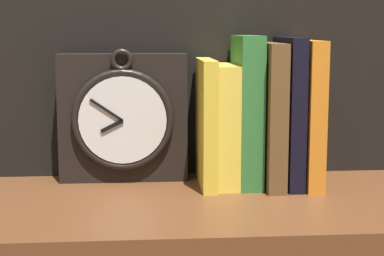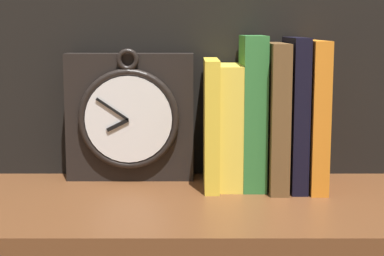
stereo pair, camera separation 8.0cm
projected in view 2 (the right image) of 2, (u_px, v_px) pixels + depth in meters
clock at (130, 117)px, 1.08m from camera, size 0.21×0.06×0.22m
book_slot0_yellow at (211, 123)px, 1.04m from camera, size 0.02×0.14×0.21m
book_slot1_yellow at (230, 125)px, 1.05m from camera, size 0.04×0.13×0.20m
book_slot2_green at (253, 111)px, 1.04m from camera, size 0.04×0.13×0.24m
book_slot3_brown at (275, 116)px, 1.03m from camera, size 0.03×0.15×0.23m
book_slot4_black at (295, 113)px, 1.03m from camera, size 0.03×0.15×0.24m
book_slot5_orange at (313, 114)px, 1.03m from camera, size 0.03×0.15×0.24m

